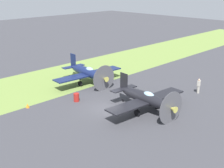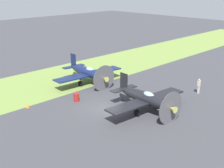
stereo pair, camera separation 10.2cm
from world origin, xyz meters
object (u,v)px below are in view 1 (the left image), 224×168
airplane_wingman (88,72)px  ground_crew_chief (199,86)px  airplane_lead (145,98)px  fuel_drum (76,97)px  runway_marker_cone (28,106)px

airplane_wingman → ground_crew_chief: bearing=123.9°
airplane_lead → airplane_wingman: airplane_wingman is taller
airplane_wingman → fuel_drum: airplane_wingman is taller
fuel_drum → runway_marker_cone: bearing=-25.5°
ground_crew_chief → fuel_drum: bearing=151.8°
airplane_lead → fuel_drum: (3.19, -6.85, -0.95)m
airplane_wingman → fuel_drum: bearing=42.2°
airplane_lead → airplane_wingman: 10.74m
ground_crew_chief → runway_marker_cone: (16.13, -10.18, -0.69)m
fuel_drum → runway_marker_cone: 5.11m
airplane_lead → ground_crew_chief: size_ratio=5.46×
airplane_lead → runway_marker_cone: airplane_lead is taller
airplane_lead → fuel_drum: size_ratio=10.49×
airplane_lead → ground_crew_chief: 8.43m
airplane_wingman → fuel_drum: (4.84, 3.77, -0.97)m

